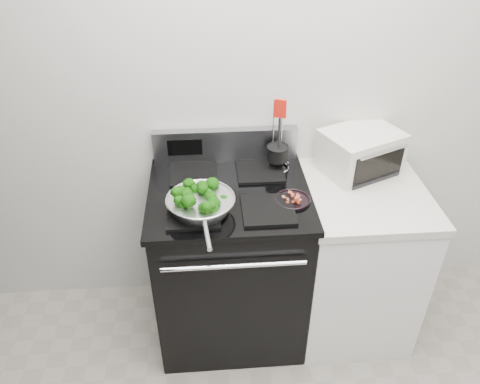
{
  "coord_description": "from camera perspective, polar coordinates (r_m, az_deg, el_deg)",
  "views": [
    {
      "loc": [
        -0.39,
        -0.46,
        2.24
      ],
      "look_at": [
        -0.25,
        1.36,
        0.98
      ],
      "focal_mm": 35.0,
      "sensor_mm": 36.0,
      "label": 1
    }
  ],
  "objects": [
    {
      "name": "counter",
      "position": [
        2.7,
        13.63,
        -7.89
      ],
      "size": [
        0.62,
        0.68,
        0.92
      ],
      "color": "white",
      "rests_on": "floor"
    },
    {
      "name": "bacon_plate",
      "position": [
        2.21,
        6.42,
        -0.73
      ],
      "size": [
        0.17,
        0.17,
        0.04
      ],
      "rotation": [
        0.0,
        0.0,
        0.23
      ],
      "color": "black",
      "rests_on": "gas_range"
    },
    {
      "name": "utensil_holder",
      "position": [
        2.42,
        4.57,
        4.28
      ],
      "size": [
        0.13,
        0.13,
        0.39
      ],
      "rotation": [
        0.0,
        0.0,
        -0.38
      ],
      "color": "silver",
      "rests_on": "gas_range"
    },
    {
      "name": "toaster_oven",
      "position": [
        2.52,
        14.44,
        4.81
      ],
      "size": [
        0.47,
        0.42,
        0.22
      ],
      "rotation": [
        0.0,
        0.0,
        0.41
      ],
      "color": "beige",
      "rests_on": "counter"
    },
    {
      "name": "back_wall",
      "position": [
        2.41,
        5.35,
        12.84
      ],
      "size": [
        4.0,
        0.02,
        2.7
      ],
      "primitive_type": "cube",
      "color": "#B8B7AF",
      "rests_on": "ground"
    },
    {
      "name": "skillet",
      "position": [
        2.12,
        -4.81,
        -1.41
      ],
      "size": [
        0.32,
        0.5,
        0.07
      ],
      "rotation": [
        0.0,
        0.0,
        0.1
      ],
      "color": "silver",
      "rests_on": "gas_range"
    },
    {
      "name": "gas_range",
      "position": [
        2.57,
        -1.22,
        -8.43
      ],
      "size": [
        0.79,
        0.69,
        1.13
      ],
      "color": "black",
      "rests_on": "floor"
    },
    {
      "name": "broccoli_pile",
      "position": [
        2.11,
        -4.84,
        -0.96
      ],
      "size": [
        0.25,
        0.25,
        0.09
      ],
      "primitive_type": null,
      "color": "black",
      "rests_on": "skillet"
    }
  ]
}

